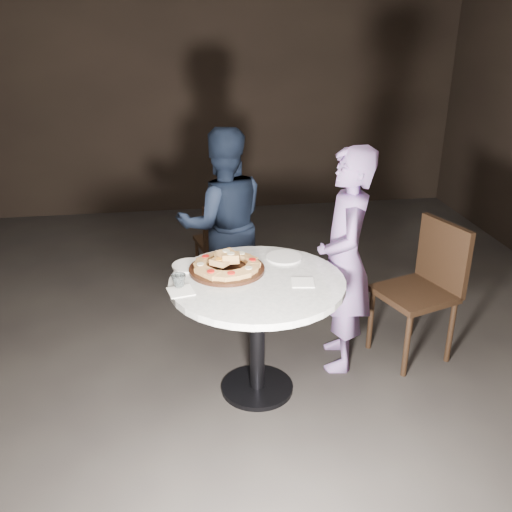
# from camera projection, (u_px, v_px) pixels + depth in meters

# --- Properties ---
(floor) EXTENTS (7.00, 7.00, 0.00)m
(floor) POSITION_uv_depth(u_px,v_px,m) (234.00, 377.00, 3.75)
(floor) COLOR black
(floor) RESTS_ON ground
(table) EXTENTS (1.22, 1.22, 0.78)m
(table) POSITION_uv_depth(u_px,v_px,m) (257.00, 302.00, 3.38)
(table) COLOR black
(table) RESTS_ON ground
(serving_board) EXTENTS (0.57, 0.57, 0.02)m
(serving_board) POSITION_uv_depth(u_px,v_px,m) (227.00, 269.00, 3.44)
(serving_board) COLOR black
(serving_board) RESTS_ON table
(focaccia_pile) EXTENTS (0.41, 0.41, 0.11)m
(focaccia_pile) POSITION_uv_depth(u_px,v_px,m) (227.00, 263.00, 3.42)
(focaccia_pile) COLOR #B98347
(focaccia_pile) RESTS_ON serving_board
(plate_left) EXTENTS (0.23, 0.23, 0.01)m
(plate_left) POSITION_uv_depth(u_px,v_px,m) (190.00, 266.00, 3.49)
(plate_left) COLOR white
(plate_left) RESTS_ON table
(plate_right) EXTENTS (0.27, 0.27, 0.01)m
(plate_right) POSITION_uv_depth(u_px,v_px,m) (284.00, 257.00, 3.61)
(plate_right) COLOR white
(plate_right) RESTS_ON table
(water_glass) EXTENTS (0.10, 0.10, 0.08)m
(water_glass) POSITION_uv_depth(u_px,v_px,m) (179.00, 281.00, 3.22)
(water_glass) COLOR silver
(water_glass) RESTS_ON table
(napkin_near) EXTENTS (0.16, 0.16, 0.01)m
(napkin_near) POSITION_uv_depth(u_px,v_px,m) (181.00, 291.00, 3.18)
(napkin_near) COLOR white
(napkin_near) RESTS_ON table
(napkin_far) EXTENTS (0.15, 0.15, 0.01)m
(napkin_far) POSITION_uv_depth(u_px,v_px,m) (303.00, 283.00, 3.28)
(napkin_far) COLOR white
(napkin_far) RESTS_ON table
(chair_far) EXTENTS (0.44, 0.45, 0.78)m
(chair_far) POSITION_uv_depth(u_px,v_px,m) (221.00, 238.00, 4.80)
(chair_far) COLOR black
(chair_far) RESTS_ON ground
(chair_right) EXTENTS (0.58, 0.57, 0.95)m
(chair_right) POSITION_uv_depth(u_px,v_px,m) (426.00, 281.00, 3.83)
(chair_right) COLOR black
(chair_right) RESTS_ON ground
(diner_navy) EXTENTS (0.76, 0.61, 1.47)m
(diner_navy) POSITION_uv_depth(u_px,v_px,m) (223.00, 224.00, 4.32)
(diner_navy) COLOR black
(diner_navy) RESTS_ON ground
(diner_teal) EXTENTS (0.45, 0.60, 1.49)m
(diner_teal) POSITION_uv_depth(u_px,v_px,m) (345.00, 261.00, 3.64)
(diner_teal) COLOR #79619D
(diner_teal) RESTS_ON ground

